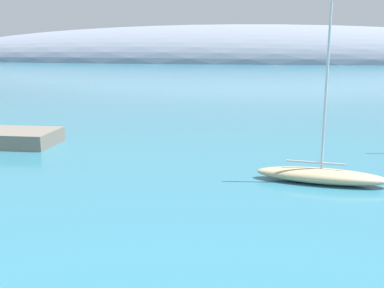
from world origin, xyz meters
name	(u,v)px	position (x,y,z in m)	size (l,w,h in m)	color
distant_ridge	(225,62)	(-25.08, 243.87, 0.00)	(355.86, 74.75, 38.02)	gray
sailboat_sand_outer_mooring	(321,174)	(8.14, 28.92, 0.54)	(7.98, 2.69, 10.63)	#C6B284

